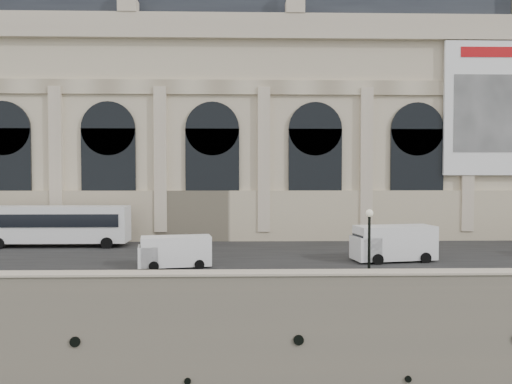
{
  "coord_description": "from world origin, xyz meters",
  "views": [
    {
      "loc": [
        -0.96,
        -26.63,
        12.55
      ],
      "look_at": [
        0.24,
        22.0,
        10.85
      ],
      "focal_mm": 35.0,
      "sensor_mm": 36.0,
      "label": 1
    }
  ],
  "objects_px": {
    "van_b": "(172,252)",
    "van_c": "(390,244)",
    "bus_left": "(58,224)",
    "lamp_right": "(369,247)"
  },
  "relations": [
    {
      "from": "van_b",
      "to": "van_c",
      "type": "distance_m",
      "value": 16.16
    },
    {
      "from": "bus_left",
      "to": "van_b",
      "type": "distance_m",
      "value": 15.66
    },
    {
      "from": "bus_left",
      "to": "van_c",
      "type": "height_order",
      "value": "bus_left"
    },
    {
      "from": "van_b",
      "to": "lamp_right",
      "type": "bearing_deg",
      "value": -23.44
    },
    {
      "from": "lamp_right",
      "to": "van_c",
      "type": "bearing_deg",
      "value": 65.1
    },
    {
      "from": "van_b",
      "to": "van_c",
      "type": "relative_size",
      "value": 0.82
    },
    {
      "from": "van_c",
      "to": "lamp_right",
      "type": "xyz_separation_m",
      "value": [
        -3.48,
        -7.5,
        0.85
      ]
    },
    {
      "from": "lamp_right",
      "to": "van_b",
      "type": "bearing_deg",
      "value": 156.56
    },
    {
      "from": "bus_left",
      "to": "van_b",
      "type": "bearing_deg",
      "value": -41.49
    },
    {
      "from": "van_c",
      "to": "lamp_right",
      "type": "distance_m",
      "value": 8.32
    }
  ]
}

